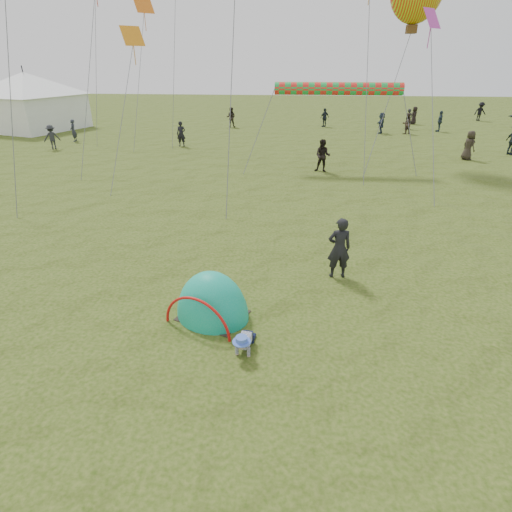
# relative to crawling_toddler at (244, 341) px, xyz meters

# --- Properties ---
(ground) EXTENTS (140.00, 140.00, 0.00)m
(ground) POSITION_rel_crawling_toddler_xyz_m (0.10, -0.10, -0.26)
(ground) COLOR #233E09
(crawling_toddler) EXTENTS (0.56, 0.74, 0.52)m
(crawling_toddler) POSITION_rel_crawling_toddler_xyz_m (0.00, 0.00, 0.00)
(crawling_toddler) COLOR black
(crawling_toddler) RESTS_ON ground
(popup_tent) EXTENTS (2.18, 2.00, 2.29)m
(popup_tent) POSITION_rel_crawling_toddler_xyz_m (-0.90, 1.21, -0.26)
(popup_tent) COLOR #00A07C
(popup_tent) RESTS_ON ground
(standing_adult) EXTENTS (0.69, 0.50, 1.74)m
(standing_adult) POSITION_rel_crawling_toddler_xyz_m (2.18, 3.46, 0.61)
(standing_adult) COLOR black
(standing_adult) RESTS_ON ground
(event_marquee) EXTENTS (8.98, 8.98, 4.97)m
(event_marquee) POSITION_rel_crawling_toddler_xyz_m (-22.19, 28.14, 2.22)
(event_marquee) COLOR white
(event_marquee) RESTS_ON ground
(crowd_person_0) EXTENTS (0.73, 0.60, 1.71)m
(crowd_person_0) POSITION_rel_crawling_toddler_xyz_m (10.66, 31.41, 0.59)
(crowd_person_0) COLOR black
(crowd_person_0) RESTS_ON ground
(crowd_person_1) EXTENTS (0.87, 0.70, 1.72)m
(crowd_person_1) POSITION_rel_crawling_toddler_xyz_m (-5.09, 31.05, 0.60)
(crowd_person_1) COLOR black
(crowd_person_1) RESTS_ON ground
(crowd_person_2) EXTENTS (0.79, 1.08, 1.70)m
(crowd_person_2) POSITION_rel_crawling_toddler_xyz_m (12.98, 30.29, 0.59)
(crowd_person_2) COLOR #283642
(crowd_person_2) RESTS_ON ground
(crowd_person_3) EXTENTS (1.18, 1.08, 1.59)m
(crowd_person_3) POSITION_rel_crawling_toddler_xyz_m (-15.69, 19.87, 0.53)
(crowd_person_3) COLOR #27282C
(crowd_person_3) RESTS_ON ground
(crowd_person_4) EXTENTS (0.59, 0.83, 1.60)m
(crowd_person_4) POSITION_rel_crawling_toddler_xyz_m (11.96, 34.63, 0.54)
(crowd_person_4) COLOR black
(crowd_person_4) RESTS_ON ground
(crowd_person_6) EXTENTS (0.49, 0.64, 1.58)m
(crowd_person_6) POSITION_rel_crawling_toddler_xyz_m (-15.72, 22.81, 0.53)
(crowd_person_6) COLOR #2A2C37
(crowd_person_6) RESTS_ON ground
(crowd_person_7) EXTENTS (0.98, 0.91, 1.63)m
(crowd_person_7) POSITION_rel_crawling_toddler_xyz_m (9.88, 28.76, 0.55)
(crowd_person_7) COLOR #3B2C24
(crowd_person_7) RESTS_ON ground
(crowd_person_8) EXTENTS (1.00, 0.88, 1.62)m
(crowd_person_8) POSITION_rel_crawling_toddler_xyz_m (3.39, 32.14, 0.55)
(crowd_person_8) COLOR #1C232B
(crowd_person_8) RESTS_ON ground
(crowd_person_10) EXTENTS (0.81, 0.98, 1.71)m
(crowd_person_10) POSITION_rel_crawling_toddler_xyz_m (11.33, 19.25, 0.60)
(crowd_person_10) COLOR black
(crowd_person_10) RESTS_ON ground
(crowd_person_11) EXTENTS (0.94, 1.62, 1.67)m
(crowd_person_11) POSITION_rel_crawling_toddler_xyz_m (7.84, 28.80, 0.57)
(crowd_person_11) COLOR #232E3E
(crowd_person_11) RESTS_ON ground
(crowd_person_12) EXTENTS (0.63, 0.42, 1.70)m
(crowd_person_12) POSITION_rel_crawling_toddler_xyz_m (-7.17, 21.68, 0.59)
(crowd_person_12) COLOR black
(crowd_person_12) RESTS_ON ground
(crowd_person_13) EXTENTS (0.97, 0.84, 1.72)m
(crowd_person_13) POSITION_rel_crawling_toddler_xyz_m (2.35, 15.36, 0.60)
(crowd_person_13) COLOR black
(crowd_person_13) RESTS_ON ground
(crowd_person_15) EXTENTS (1.25, 0.86, 1.78)m
(crowd_person_15) POSITION_rel_crawling_toddler_xyz_m (19.17, 37.80, 0.63)
(crowd_person_15) COLOR black
(crowd_person_15) RESTS_ON ground
(rainbow_tube_kite) EXTENTS (6.63, 0.64, 0.64)m
(rainbow_tube_kite) POSITION_rel_crawling_toddler_xyz_m (2.96, 16.39, 3.89)
(rainbow_tube_kite) COLOR red
(diamond_kite_2) EXTENTS (1.10, 1.10, 0.90)m
(diamond_kite_2) POSITION_rel_crawling_toddler_xyz_m (-7.33, 15.04, 6.30)
(diamond_kite_2) COLOR orange
(diamond_kite_5) EXTENTS (1.03, 1.03, 0.84)m
(diamond_kite_5) POSITION_rel_crawling_toddler_xyz_m (6.73, 14.90, 6.92)
(diamond_kite_5) COLOR #CD39AD
(diamond_kite_7) EXTENTS (1.35, 1.35, 1.11)m
(diamond_kite_7) POSITION_rel_crawling_toddler_xyz_m (-9.86, 24.41, 8.66)
(diamond_kite_7) COLOR orange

